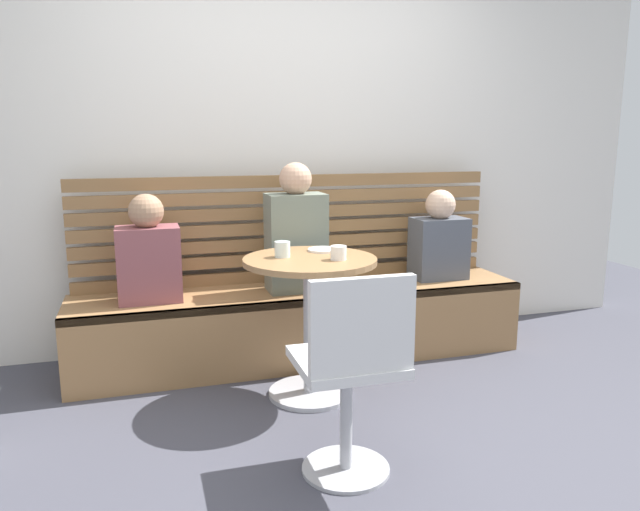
{
  "coord_description": "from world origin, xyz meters",
  "views": [
    {
      "loc": [
        -0.92,
        -2.21,
        1.34
      ],
      "look_at": [
        -0.05,
        0.66,
        0.75
      ],
      "focal_mm": 33.9,
      "sensor_mm": 36.0,
      "label": 1
    }
  ],
  "objects_px": {
    "white_chair": "(352,369)",
    "cup_ceramic_white": "(338,253)",
    "plate_small": "(324,250)",
    "booth_bench": "(302,324)",
    "person_child_middle": "(149,255)",
    "cafe_table": "(310,300)",
    "cup_glass_short": "(282,249)",
    "person_adult": "(296,234)",
    "person_child_left": "(439,240)"
  },
  "relations": [
    {
      "from": "person_child_left",
      "to": "cup_glass_short",
      "type": "xyz_separation_m",
      "value": [
        -1.15,
        -0.49,
        0.09
      ]
    },
    {
      "from": "booth_bench",
      "to": "white_chair",
      "type": "bearing_deg",
      "value": -97.13
    },
    {
      "from": "cup_glass_short",
      "to": "plate_small",
      "type": "bearing_deg",
      "value": 21.57
    },
    {
      "from": "cafe_table",
      "to": "plate_small",
      "type": "bearing_deg",
      "value": 52.4
    },
    {
      "from": "booth_bench",
      "to": "cafe_table",
      "type": "relative_size",
      "value": 3.65
    },
    {
      "from": "person_child_left",
      "to": "plate_small",
      "type": "distance_m",
      "value": 0.98
    },
    {
      "from": "white_chair",
      "to": "person_child_middle",
      "type": "relative_size",
      "value": 1.42
    },
    {
      "from": "plate_small",
      "to": "cafe_table",
      "type": "bearing_deg",
      "value": -127.6
    },
    {
      "from": "person_child_middle",
      "to": "cup_ceramic_white",
      "type": "relative_size",
      "value": 7.48
    },
    {
      "from": "white_chair",
      "to": "cup_ceramic_white",
      "type": "xyz_separation_m",
      "value": [
        0.19,
        0.72,
        0.31
      ]
    },
    {
      "from": "person_adult",
      "to": "plate_small",
      "type": "relative_size",
      "value": 4.45
    },
    {
      "from": "cup_glass_short",
      "to": "booth_bench",
      "type": "bearing_deg",
      "value": 63.92
    },
    {
      "from": "white_chair",
      "to": "plate_small",
      "type": "distance_m",
      "value": 1.03
    },
    {
      "from": "cafe_table",
      "to": "cup_glass_short",
      "type": "bearing_deg",
      "value": 154.77
    },
    {
      "from": "person_adult",
      "to": "person_child_middle",
      "type": "bearing_deg",
      "value": 179.59
    },
    {
      "from": "cup_glass_short",
      "to": "person_child_middle",
      "type": "bearing_deg",
      "value": 144.56
    },
    {
      "from": "white_chair",
      "to": "person_child_middle",
      "type": "height_order",
      "value": "person_child_middle"
    },
    {
      "from": "person_adult",
      "to": "white_chair",
      "type": "bearing_deg",
      "value": -95.5
    },
    {
      "from": "cafe_table",
      "to": "cup_ceramic_white",
      "type": "distance_m",
      "value": 0.3
    },
    {
      "from": "person_child_left",
      "to": "cup_ceramic_white",
      "type": "relative_size",
      "value": 7.15
    },
    {
      "from": "white_chair",
      "to": "person_adult",
      "type": "distance_m",
      "value": 1.37
    },
    {
      "from": "person_adult",
      "to": "plate_small",
      "type": "bearing_deg",
      "value": -80.38
    },
    {
      "from": "person_child_left",
      "to": "cup_ceramic_white",
      "type": "xyz_separation_m",
      "value": [
        -0.9,
        -0.64,
        0.09
      ]
    },
    {
      "from": "booth_bench",
      "to": "cup_ceramic_white",
      "type": "distance_m",
      "value": 0.83
    },
    {
      "from": "person_adult",
      "to": "person_child_left",
      "type": "height_order",
      "value": "person_adult"
    },
    {
      "from": "cafe_table",
      "to": "person_child_left",
      "type": "relative_size",
      "value": 1.29
    },
    {
      "from": "booth_bench",
      "to": "person_child_left",
      "type": "bearing_deg",
      "value": 1.37
    },
    {
      "from": "person_child_left",
      "to": "cafe_table",
      "type": "bearing_deg",
      "value": -151.56
    },
    {
      "from": "person_child_left",
      "to": "cup_glass_short",
      "type": "bearing_deg",
      "value": -156.78
    },
    {
      "from": "cafe_table",
      "to": "cup_ceramic_white",
      "type": "bearing_deg",
      "value": -36.09
    },
    {
      "from": "person_adult",
      "to": "plate_small",
      "type": "distance_m",
      "value": 0.36
    },
    {
      "from": "booth_bench",
      "to": "person_adult",
      "type": "height_order",
      "value": "person_adult"
    },
    {
      "from": "plate_small",
      "to": "cup_glass_short",
      "type": "bearing_deg",
      "value": -158.43
    },
    {
      "from": "cafe_table",
      "to": "person_child_middle",
      "type": "distance_m",
      "value": 0.95
    },
    {
      "from": "person_child_left",
      "to": "plate_small",
      "type": "height_order",
      "value": "person_child_left"
    },
    {
      "from": "cafe_table",
      "to": "person_child_middle",
      "type": "bearing_deg",
      "value": 146.09
    },
    {
      "from": "white_chair",
      "to": "cup_glass_short",
      "type": "bearing_deg",
      "value": 94.07
    },
    {
      "from": "person_child_middle",
      "to": "person_adult",
      "type": "bearing_deg",
      "value": -0.41
    },
    {
      "from": "plate_small",
      "to": "cup_ceramic_white",
      "type": "bearing_deg",
      "value": -90.14
    },
    {
      "from": "white_chair",
      "to": "cafe_table",
      "type": "bearing_deg",
      "value": 85.39
    },
    {
      "from": "plate_small",
      "to": "booth_bench",
      "type": "bearing_deg",
      "value": 93.09
    },
    {
      "from": "person_adult",
      "to": "person_child_left",
      "type": "xyz_separation_m",
      "value": [
        0.96,
        0.04,
        -0.09
      ]
    },
    {
      "from": "booth_bench",
      "to": "cafe_table",
      "type": "height_order",
      "value": "cafe_table"
    },
    {
      "from": "booth_bench",
      "to": "cup_glass_short",
      "type": "xyz_separation_m",
      "value": [
        -0.23,
        -0.47,
        0.56
      ]
    },
    {
      "from": "cup_glass_short",
      "to": "cup_ceramic_white",
      "type": "bearing_deg",
      "value": -30.84
    },
    {
      "from": "booth_bench",
      "to": "person_child_middle",
      "type": "distance_m",
      "value": 1.0
    },
    {
      "from": "booth_bench",
      "to": "plate_small",
      "type": "bearing_deg",
      "value": -86.91
    },
    {
      "from": "booth_bench",
      "to": "person_child_middle",
      "type": "xyz_separation_m",
      "value": [
        -0.88,
        -0.01,
        0.48
      ]
    },
    {
      "from": "cafe_table",
      "to": "cup_ceramic_white",
      "type": "xyz_separation_m",
      "value": [
        0.12,
        -0.09,
        0.26
      ]
    },
    {
      "from": "cup_ceramic_white",
      "to": "cup_glass_short",
      "type": "distance_m",
      "value": 0.29
    }
  ]
}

